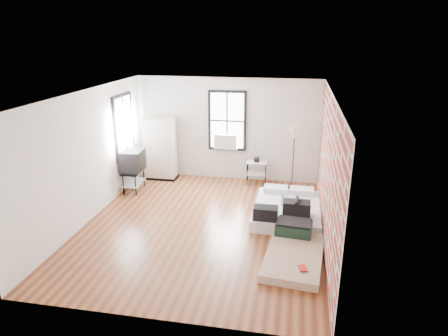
% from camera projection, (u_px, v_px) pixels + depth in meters
% --- Properties ---
extents(ground, '(6.00, 6.00, 0.00)m').
position_uv_depth(ground, '(203.00, 225.00, 8.55)').
color(ground, '#562816').
rests_on(ground, ground).
extents(room_shell, '(5.02, 6.02, 2.80)m').
position_uv_depth(room_shell, '(216.00, 143.00, 8.28)').
color(room_shell, silver).
rests_on(room_shell, ground).
extents(mattress_main, '(1.46, 1.97, 0.63)m').
position_uv_depth(mattress_main, '(287.00, 209.00, 8.91)').
color(mattress_main, white).
rests_on(mattress_main, ground).
extents(mattress_bare, '(1.17, 1.97, 0.41)m').
position_uv_depth(mattress_bare, '(294.00, 248.00, 7.42)').
color(mattress_bare, tan).
rests_on(mattress_bare, ground).
extents(wardrobe, '(0.87, 0.51, 1.72)m').
position_uv_depth(wardrobe, '(160.00, 149.00, 11.05)').
color(wardrobe, black).
rests_on(wardrobe, ground).
extents(side_table, '(0.58, 0.48, 0.73)m').
position_uv_depth(side_table, '(257.00, 166.00, 10.77)').
color(side_table, black).
rests_on(side_table, ground).
extents(floor_lamp, '(0.35, 0.35, 1.62)m').
position_uv_depth(floor_lamp, '(294.00, 136.00, 10.25)').
color(floor_lamp, black).
rests_on(floor_lamp, ground).
extents(tv_stand, '(0.58, 0.79, 1.09)m').
position_uv_depth(tv_stand, '(133.00, 162.00, 10.18)').
color(tv_stand, black).
rests_on(tv_stand, ground).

